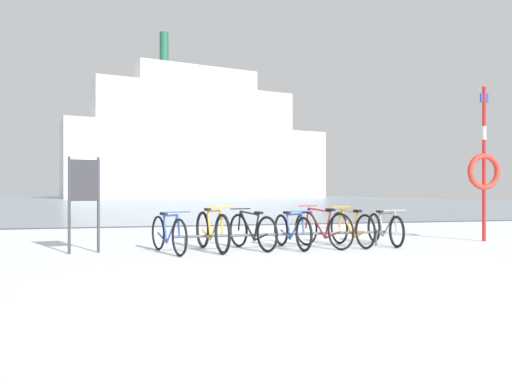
{
  "coord_description": "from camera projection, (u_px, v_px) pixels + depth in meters",
  "views": [
    {
      "loc": [
        -2.18,
        -5.35,
        1.12
      ],
      "look_at": [
        0.8,
        7.07,
        1.1
      ],
      "focal_mm": 33.44,
      "sensor_mm": 36.0,
      "label": 1
    }
  ],
  "objects": [
    {
      "name": "ground",
      "position": [
        160.0,
        201.0,
        58.13
      ],
      "size": [
        80.0,
        132.0,
        0.08
      ],
      "color": "silver"
    },
    {
      "name": "bike_rack",
      "position": [
        286.0,
        235.0,
        9.29
      ],
      "size": [
        4.34,
        0.15,
        0.31
      ],
      "color": "#4C5156",
      "rests_on": "ground"
    },
    {
      "name": "bicycle_0",
      "position": [
        168.0,
        234.0,
        8.61
      ],
      "size": [
        0.64,
        1.63,
        0.77
      ],
      "color": "black",
      "rests_on": "ground"
    },
    {
      "name": "bicycle_1",
      "position": [
        212.0,
        231.0,
        8.93
      ],
      "size": [
        0.53,
        1.77,
        0.84
      ],
      "color": "black",
      "rests_on": "ground"
    },
    {
      "name": "bicycle_2",
      "position": [
        252.0,
        231.0,
        9.14
      ],
      "size": [
        0.67,
        1.59,
        0.78
      ],
      "color": "black",
      "rests_on": "ground"
    },
    {
      "name": "bicycle_3",
      "position": [
        292.0,
        231.0,
        9.28
      ],
      "size": [
        0.46,
        1.65,
        0.76
      ],
      "color": "black",
      "rests_on": "ground"
    },
    {
      "name": "bicycle_4",
      "position": [
        322.0,
        229.0,
        9.46
      ],
      "size": [
        0.69,
        1.63,
        0.83
      ],
      "color": "black",
      "rests_on": "ground"
    },
    {
      "name": "bicycle_5",
      "position": [
        352.0,
        229.0,
        9.66
      ],
      "size": [
        0.46,
        1.64,
        0.8
      ],
      "color": "black",
      "rests_on": "ground"
    },
    {
      "name": "bicycle_6",
      "position": [
        385.0,
        229.0,
        9.95
      ],
      "size": [
        0.46,
        1.73,
        0.75
      ],
      "color": "black",
      "rests_on": "ground"
    },
    {
      "name": "info_sign",
      "position": [
        84.0,
        189.0,
        8.6
      ],
      "size": [
        0.55,
        0.12,
        1.74
      ],
      "color": "#33383D",
      "rests_on": "ground"
    },
    {
      "name": "rescue_post",
      "position": [
        484.0,
        169.0,
        10.67
      ],
      "size": [
        0.83,
        0.13,
        3.46
      ],
      "color": "red",
      "rests_on": "ground"
    },
    {
      "name": "ferry_ship",
      "position": [
        201.0,
        144.0,
        81.02
      ],
      "size": [
        45.4,
        17.63,
        27.17
      ],
      "color": "silver",
      "rests_on": "ground"
    }
  ]
}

